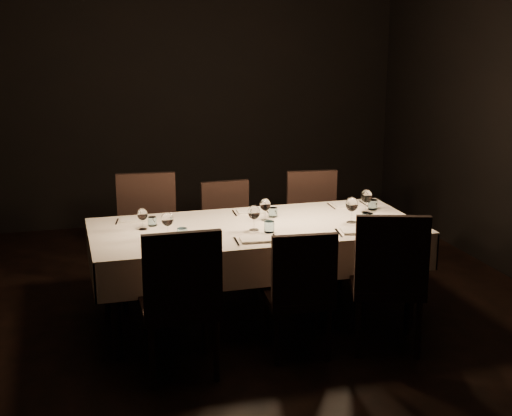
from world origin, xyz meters
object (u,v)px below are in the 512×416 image
object	(u,v)px
chair_near_center	(300,288)
chair_near_right	(388,276)
chair_far_center	(228,228)
chair_far_right	(314,220)
chair_far_left	(148,231)
dining_table	(256,235)
chair_near_left	(180,297)

from	to	relation	value
chair_near_center	chair_near_right	bearing A→B (deg)	178.42
chair_far_center	chair_far_right	bearing A→B (deg)	-4.71
chair_far_left	chair_far_right	bearing A→B (deg)	8.68
chair_near_right	chair_far_left	world-z (taller)	chair_far_left
dining_table	chair_near_center	bearing A→B (deg)	-81.93
dining_table	chair_far_center	world-z (taller)	chair_far_center
chair_far_center	chair_far_right	distance (m)	0.80
dining_table	chair_near_center	xyz separation A→B (m)	(0.11, -0.75, -0.17)
chair_near_left	chair_near_center	bearing A→B (deg)	-175.05
chair_far_left	dining_table	bearing A→B (deg)	-38.84
dining_table	chair_far_right	size ratio (longest dim) A/B	2.62
chair_near_right	chair_far_left	bearing A→B (deg)	-28.64
chair_near_left	chair_near_right	bearing A→B (deg)	-179.71
chair_near_right	chair_far_center	bearing A→B (deg)	-48.16
chair_far_left	chair_far_center	distance (m)	0.74
dining_table	chair_far_center	distance (m)	0.88
chair_near_left	chair_far_center	size ratio (longest dim) A/B	1.14
dining_table	chair_far_right	world-z (taller)	chair_far_right
chair_near_center	chair_far_center	world-z (taller)	chair_near_center
chair_far_left	chair_far_right	distance (m)	1.52
dining_table	chair_far_right	bearing A→B (deg)	46.33
chair_far_left	chair_near_right	bearing A→B (deg)	-40.77
chair_near_left	chair_far_center	world-z (taller)	chair_near_left
chair_far_center	dining_table	bearing A→B (deg)	-90.14
chair_near_right	chair_near_center	bearing A→B (deg)	11.22
dining_table	chair_near_left	world-z (taller)	chair_near_left
chair_near_left	chair_far_left	xyz separation A→B (m)	(-0.01, 1.54, 0.00)
chair_far_right	chair_far_center	bearing A→B (deg)	-175.73
chair_near_right	chair_far_right	distance (m)	1.63
dining_table	chair_near_center	distance (m)	0.77
chair_near_center	chair_far_right	bearing A→B (deg)	-108.17
chair_far_center	chair_near_right	bearing A→B (deg)	-67.39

